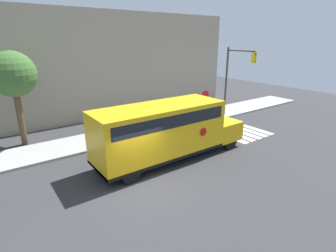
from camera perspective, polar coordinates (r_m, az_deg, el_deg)
name	(u,v)px	position (r m, az deg, el deg)	size (l,w,h in m)	color
ground_plane	(144,184)	(12.51, -5.35, -12.56)	(60.00, 60.00, 0.00)	#333335
sidewalk_strip	(92,141)	(17.85, -16.16, -3.19)	(44.00, 3.00, 0.15)	#9E9E99
building_backdrop	(57,67)	(23.03, -22.93, 11.74)	(32.00, 4.00, 8.63)	#9E937F
crosswalk_stripes	(242,132)	(19.72, 15.72, -1.31)	(3.30, 3.20, 0.01)	white
school_bus	(165,129)	(14.14, -0.61, -0.71)	(9.01, 2.57, 3.15)	yellow
stop_sign	(205,100)	(21.70, 8.03, 5.56)	(0.75, 0.10, 2.48)	#38383A
traffic_light	(234,73)	(22.42, 14.27, 11.09)	(0.28, 2.77, 5.80)	#38383A
tree_near_sidewalk	(13,75)	(18.18, -30.73, 9.49)	(2.70, 2.70, 5.82)	brown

